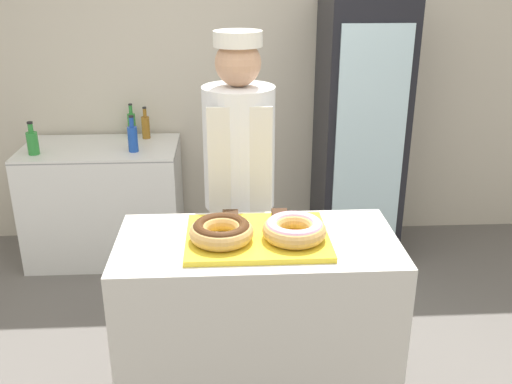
{
  "coord_description": "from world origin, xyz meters",
  "views": [
    {
      "loc": [
        -0.13,
        -2.18,
        2.05
      ],
      "look_at": [
        0.0,
        0.1,
        1.14
      ],
      "focal_mm": 40.0,
      "sensor_mm": 36.0,
      "label": 1
    }
  ],
  "objects_px": {
    "donut_light_glaze": "(294,229)",
    "brownie_back_left": "(230,216)",
    "donut_chocolate_glaze": "(221,231)",
    "chest_freezer": "(105,201)",
    "baker_person": "(240,190)",
    "bottle_amber": "(146,126)",
    "beverage_fridge": "(359,132)",
    "bottle_green_b": "(33,142)",
    "bottle_blue": "(133,138)",
    "bottle_green": "(132,124)",
    "serving_tray": "(257,237)",
    "brownie_back_right": "(280,214)"
  },
  "relations": [
    {
      "from": "brownie_back_right",
      "to": "chest_freezer",
      "type": "height_order",
      "value": "brownie_back_right"
    },
    {
      "from": "brownie_back_right",
      "to": "bottle_green",
      "type": "xyz_separation_m",
      "value": [
        -0.94,
        1.84,
        -0.05
      ]
    },
    {
      "from": "brownie_back_right",
      "to": "beverage_fridge",
      "type": "distance_m",
      "value": 1.73
    },
    {
      "from": "baker_person",
      "to": "chest_freezer",
      "type": "height_order",
      "value": "baker_person"
    },
    {
      "from": "donut_chocolate_glaze",
      "to": "bottle_green_b",
      "type": "height_order",
      "value": "bottle_green_b"
    },
    {
      "from": "serving_tray",
      "to": "donut_chocolate_glaze",
      "type": "height_order",
      "value": "donut_chocolate_glaze"
    },
    {
      "from": "brownie_back_left",
      "to": "bottle_green_b",
      "type": "distance_m",
      "value": 1.94
    },
    {
      "from": "baker_person",
      "to": "donut_chocolate_glaze",
      "type": "bearing_deg",
      "value": -97.73
    },
    {
      "from": "donut_chocolate_glaze",
      "to": "bottle_green",
      "type": "relative_size",
      "value": 1.09
    },
    {
      "from": "baker_person",
      "to": "bottle_amber",
      "type": "relative_size",
      "value": 7.45
    },
    {
      "from": "beverage_fridge",
      "to": "serving_tray",
      "type": "bearing_deg",
      "value": -115.57
    },
    {
      "from": "brownie_back_left",
      "to": "beverage_fridge",
      "type": "xyz_separation_m",
      "value": [
        0.95,
        1.57,
        -0.06
      ]
    },
    {
      "from": "beverage_fridge",
      "to": "bottle_blue",
      "type": "bearing_deg",
      "value": -175.58
    },
    {
      "from": "baker_person",
      "to": "bottle_green_b",
      "type": "distance_m",
      "value": 1.67
    },
    {
      "from": "brownie_back_right",
      "to": "bottle_blue",
      "type": "bearing_deg",
      "value": 121.03
    },
    {
      "from": "chest_freezer",
      "to": "beverage_fridge",
      "type": "bearing_deg",
      "value": -0.2
    },
    {
      "from": "donut_chocolate_glaze",
      "to": "brownie_back_right",
      "type": "distance_m",
      "value": 0.34
    },
    {
      "from": "donut_light_glaze",
      "to": "baker_person",
      "type": "height_order",
      "value": "baker_person"
    },
    {
      "from": "donut_light_glaze",
      "to": "bottle_green",
      "type": "distance_m",
      "value": 2.28
    },
    {
      "from": "donut_chocolate_glaze",
      "to": "beverage_fridge",
      "type": "bearing_deg",
      "value": 61.15
    },
    {
      "from": "baker_person",
      "to": "beverage_fridge",
      "type": "bearing_deg",
      "value": 50.86
    },
    {
      "from": "chest_freezer",
      "to": "bottle_amber",
      "type": "height_order",
      "value": "bottle_amber"
    },
    {
      "from": "beverage_fridge",
      "to": "bottle_amber",
      "type": "bearing_deg",
      "value": 172.63
    },
    {
      "from": "baker_person",
      "to": "bottle_amber",
      "type": "height_order",
      "value": "baker_person"
    },
    {
      "from": "donut_chocolate_glaze",
      "to": "chest_freezer",
      "type": "distance_m",
      "value": 2.08
    },
    {
      "from": "baker_person",
      "to": "bottle_green_b",
      "type": "height_order",
      "value": "baker_person"
    },
    {
      "from": "bottle_blue",
      "to": "serving_tray",
      "type": "bearing_deg",
      "value": -64.86
    },
    {
      "from": "chest_freezer",
      "to": "bottle_green_b",
      "type": "distance_m",
      "value": 0.67
    },
    {
      "from": "brownie_back_right",
      "to": "baker_person",
      "type": "xyz_separation_m",
      "value": [
        -0.17,
        0.48,
        -0.06
      ]
    },
    {
      "from": "brownie_back_left",
      "to": "baker_person",
      "type": "height_order",
      "value": "baker_person"
    },
    {
      "from": "donut_light_glaze",
      "to": "beverage_fridge",
      "type": "distance_m",
      "value": 1.92
    },
    {
      "from": "brownie_back_right",
      "to": "serving_tray",
      "type": "bearing_deg",
      "value": -123.25
    },
    {
      "from": "brownie_back_right",
      "to": "bottle_amber",
      "type": "distance_m",
      "value": 1.96
    },
    {
      "from": "donut_chocolate_glaze",
      "to": "bottle_green",
      "type": "distance_m",
      "value": 2.16
    },
    {
      "from": "donut_light_glaze",
      "to": "brownie_back_left",
      "type": "bearing_deg",
      "value": 140.6
    },
    {
      "from": "donut_chocolate_glaze",
      "to": "chest_freezer",
      "type": "height_order",
      "value": "donut_chocolate_glaze"
    },
    {
      "from": "bottle_blue",
      "to": "baker_person",
      "type": "bearing_deg",
      "value": -54.13
    },
    {
      "from": "serving_tray",
      "to": "bottle_amber",
      "type": "bearing_deg",
      "value": 110.15
    },
    {
      "from": "donut_chocolate_glaze",
      "to": "baker_person",
      "type": "xyz_separation_m",
      "value": [
        0.09,
        0.69,
        -0.09
      ]
    },
    {
      "from": "beverage_fridge",
      "to": "bottle_blue",
      "type": "distance_m",
      "value": 1.6
    },
    {
      "from": "bottle_green_b",
      "to": "bottle_blue",
      "type": "height_order",
      "value": "bottle_blue"
    },
    {
      "from": "chest_freezer",
      "to": "bottle_green",
      "type": "xyz_separation_m",
      "value": [
        0.2,
        0.26,
        0.52
      ]
    },
    {
      "from": "bottle_amber",
      "to": "bottle_blue",
      "type": "bearing_deg",
      "value": -98.36
    },
    {
      "from": "serving_tray",
      "to": "donut_chocolate_glaze",
      "type": "distance_m",
      "value": 0.17
    },
    {
      "from": "chest_freezer",
      "to": "bottle_green_b",
      "type": "bearing_deg",
      "value": -159.37
    },
    {
      "from": "bottle_green",
      "to": "bottle_green_b",
      "type": "height_order",
      "value": "bottle_green"
    },
    {
      "from": "bottle_green",
      "to": "bottle_blue",
      "type": "xyz_separation_m",
      "value": [
        0.06,
        -0.39,
        0.0
      ]
    },
    {
      "from": "baker_person",
      "to": "donut_light_glaze",
      "type": "bearing_deg",
      "value": -73.24
    },
    {
      "from": "bottle_blue",
      "to": "beverage_fridge",
      "type": "bearing_deg",
      "value": 4.42
    },
    {
      "from": "brownie_back_right",
      "to": "beverage_fridge",
      "type": "relative_size",
      "value": 0.04
    }
  ]
}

